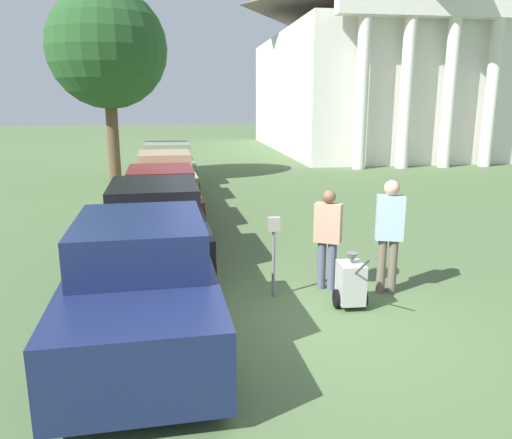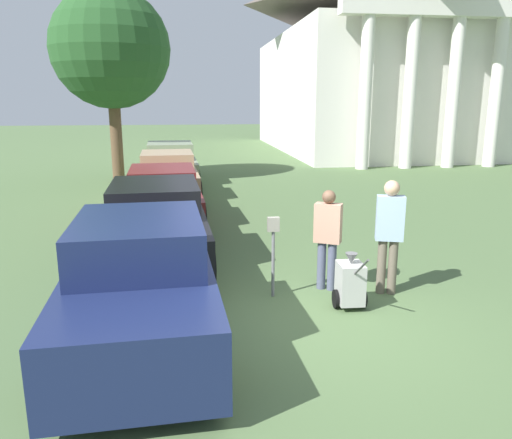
% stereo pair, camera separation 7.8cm
% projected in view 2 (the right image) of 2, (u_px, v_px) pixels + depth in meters
% --- Properties ---
extents(ground_plane, '(120.00, 120.00, 0.00)m').
position_uv_depth(ground_plane, '(310.00, 325.00, 6.85)').
color(ground_plane, '#4C663D').
extents(parked_car_navy, '(2.05, 4.79, 1.59)m').
position_uv_depth(parked_car_navy, '(142.00, 280.00, 6.50)').
color(parked_car_navy, '#19234C').
rests_on(parked_car_navy, ground_plane).
extents(parked_car_black, '(2.11, 5.01, 1.52)m').
position_uv_depth(parked_car_black, '(156.00, 224.00, 9.58)').
color(parked_car_black, black).
rests_on(parked_car_black, ground_plane).
extents(parked_car_maroon, '(2.06, 4.95, 1.40)m').
position_uv_depth(parked_car_maroon, '(163.00, 196.00, 12.52)').
color(parked_car_maroon, maroon).
rests_on(parked_car_maroon, ground_plane).
extents(parked_car_tan, '(2.07, 4.82, 1.45)m').
position_uv_depth(parked_car_tan, '(168.00, 176.00, 15.74)').
color(parked_car_tan, tan).
rests_on(parked_car_tan, ground_plane).
extents(parked_car_sage, '(2.12, 5.08, 1.51)m').
position_uv_depth(parked_car_sage, '(170.00, 164.00, 18.56)').
color(parked_car_sage, gray).
rests_on(parked_car_sage, ground_plane).
extents(parking_meter, '(0.18, 0.09, 1.28)m').
position_uv_depth(parking_meter, '(273.00, 241.00, 7.66)').
color(parking_meter, slate).
rests_on(parking_meter, ground_plane).
extents(person_worker, '(0.47, 0.39, 1.64)m').
position_uv_depth(person_worker, '(328.00, 234.00, 7.95)').
color(person_worker, '#515670').
rests_on(person_worker, ground_plane).
extents(person_supervisor, '(0.47, 0.33, 1.82)m').
position_uv_depth(person_supervisor, '(389.00, 230.00, 7.75)').
color(person_supervisor, '#665B4C').
rests_on(person_supervisor, ground_plane).
extents(equipment_cart, '(0.48, 0.99, 1.00)m').
position_uv_depth(equipment_cart, '(350.00, 283.00, 7.35)').
color(equipment_cart, '#B2B2AD').
rests_on(equipment_cart, ground_plane).
extents(church, '(10.48, 18.45, 25.37)m').
position_uv_depth(church, '(366.00, 47.00, 30.02)').
color(church, silver).
rests_on(church, ground_plane).
extents(shade_tree, '(4.31, 4.31, 7.00)m').
position_uv_depth(shade_tree, '(111.00, 49.00, 18.09)').
color(shade_tree, brown).
rests_on(shade_tree, ground_plane).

